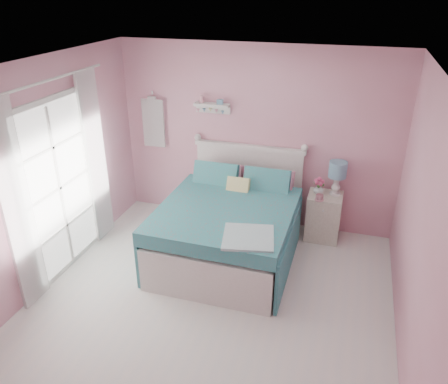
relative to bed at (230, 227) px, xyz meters
The scene contains 13 objects.
floor 1.27m from the bed, 86.43° to the right, with size 4.50×4.50×0.00m, color silver.
room_shell 1.68m from the bed, 86.43° to the right, with size 4.50×4.50×4.50m.
bed is the anchor object (origin of this frame).
nightstand 1.39m from the bed, 35.06° to the left, with size 0.46×0.46×0.67m.
table_lamp 1.63m from the bed, 34.33° to the left, with size 0.24×0.24×0.48m.
vase 1.35m from the bed, 37.97° to the left, with size 0.14×0.14×0.15m, color white.
teacup 1.27m from the bed, 30.18° to the left, with size 0.10×0.10×0.08m, color #C58494.
roses 1.38m from the bed, 37.89° to the left, with size 0.14×0.11×0.12m.
wall_shelf 1.74m from the bed, 119.25° to the left, with size 0.50×0.15×0.25m.
hanging_dress 2.03m from the bed, 146.49° to the left, with size 0.34×0.03×0.72m, color white.
french_door 2.16m from the bed, 157.02° to the right, with size 0.04×1.32×2.16m.
curtain_near 2.53m from the bed, 140.01° to the right, with size 0.04×0.40×2.32m, color white.
curtain_far 2.00m from the bed, behind, with size 0.04×0.40×2.32m, color white.
Camera 1 is at (1.30, -3.53, 3.30)m, focal length 35.00 mm.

